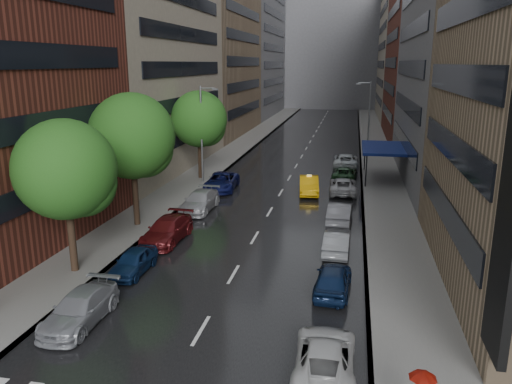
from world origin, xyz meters
TOP-DOWN VIEW (x-y plane):
  - road at (0.00, 50.00)m, footprint 14.00×140.00m
  - sidewalk_left at (-9.00, 50.00)m, footprint 4.00×140.00m
  - sidewalk_right at (9.00, 50.00)m, footprint 4.00×140.00m
  - buildings_left at (-15.00, 58.79)m, footprint 8.00×108.00m
  - buildings_right at (15.00, 56.70)m, footprint 8.05×109.10m
  - building_far at (0.00, 118.00)m, footprint 40.00×14.00m
  - tree_near at (-8.60, 8.58)m, footprint 5.30×5.30m
  - tree_mid at (-8.60, 16.80)m, footprint 5.84×5.84m
  - tree_far at (-8.60, 31.85)m, footprint 5.43×5.43m
  - taxi at (2.47, 28.14)m, footprint 2.14×4.82m
  - parked_cars_left at (-5.40, 17.41)m, footprint 2.89×29.57m
  - parked_cars_right at (5.40, 23.87)m, footprint 2.74×43.33m
  - street_lamp_left at (-7.72, 30.00)m, footprint 1.74×0.22m
  - street_lamp_right at (7.72, 45.00)m, footprint 1.74×0.22m
  - awning at (8.98, 35.00)m, footprint 4.00×8.00m

SIDE VIEW (x-z plane):
  - road at x=0.00m, z-range 0.00..0.01m
  - sidewalk_left at x=-9.00m, z-range 0.00..0.15m
  - sidewalk_right at x=9.00m, z-range 0.00..0.15m
  - parked_cars_right at x=5.40m, z-range -0.07..1.51m
  - parked_cars_left at x=-5.40m, z-range -0.03..1.51m
  - taxi at x=2.47m, z-range 0.00..1.54m
  - awning at x=8.98m, z-range 1.57..4.70m
  - street_lamp_left at x=-7.72m, z-range 0.39..9.39m
  - street_lamp_right at x=7.72m, z-range 0.39..9.39m
  - tree_near at x=-8.60m, z-range 1.56..10.00m
  - tree_far at x=-8.60m, z-range 1.59..10.24m
  - tree_mid at x=-8.60m, z-range 1.72..11.03m
  - buildings_right at x=15.00m, z-range -2.97..33.03m
  - buildings_left at x=-15.00m, z-range -3.01..34.99m
  - building_far at x=0.00m, z-range 0.00..32.00m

